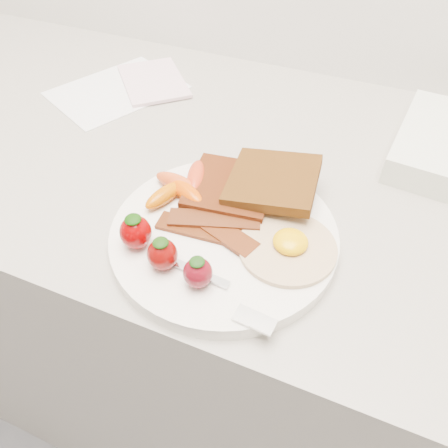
% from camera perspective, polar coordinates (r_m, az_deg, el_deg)
% --- Properties ---
extents(counter, '(2.00, 0.60, 0.90)m').
position_cam_1_polar(counter, '(0.98, 2.72, -13.09)').
color(counter, gray).
rests_on(counter, ground).
extents(plate, '(0.27, 0.27, 0.02)m').
position_cam_1_polar(plate, '(0.52, 0.00, -1.45)').
color(plate, white).
rests_on(plate, counter).
extents(toast_lower, '(0.12, 0.12, 0.01)m').
position_cam_1_polar(toast_lower, '(0.56, 0.85, 4.80)').
color(toast_lower, '#3F1A07').
rests_on(toast_lower, plate).
extents(toast_upper, '(0.12, 0.12, 0.03)m').
position_cam_1_polar(toast_upper, '(0.55, 6.42, 5.69)').
color(toast_upper, black).
rests_on(toast_upper, toast_lower).
extents(fried_egg, '(0.14, 0.14, 0.02)m').
position_cam_1_polar(fried_egg, '(0.50, 8.38, -2.82)').
color(fried_egg, '#EDE8C0').
rests_on(fried_egg, plate).
extents(bacon_strips, '(0.13, 0.07, 0.01)m').
position_cam_1_polar(bacon_strips, '(0.51, -1.68, -0.24)').
color(bacon_strips, black).
rests_on(bacon_strips, plate).
extents(baby_carrots, '(0.08, 0.11, 0.02)m').
position_cam_1_polar(baby_carrots, '(0.56, -5.58, 4.96)').
color(baby_carrots, '#CE4919').
rests_on(baby_carrots, plate).
extents(strawberries, '(0.12, 0.06, 0.04)m').
position_cam_1_polar(strawberries, '(0.47, -8.36, -3.27)').
color(strawberries, '#790001').
rests_on(strawberries, plate).
extents(fork, '(0.16, 0.05, 0.00)m').
position_cam_1_polar(fork, '(0.46, -1.00, -8.64)').
color(fork, silver).
rests_on(fork, plate).
extents(paper_sheet, '(0.24, 0.26, 0.00)m').
position_cam_1_polar(paper_sheet, '(0.83, -13.80, 16.61)').
color(paper_sheet, white).
rests_on(paper_sheet, counter).
extents(notepad, '(0.18, 0.18, 0.01)m').
position_cam_1_polar(notepad, '(0.84, -9.23, 17.97)').
color(notepad, silver).
rests_on(notepad, paper_sheet).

